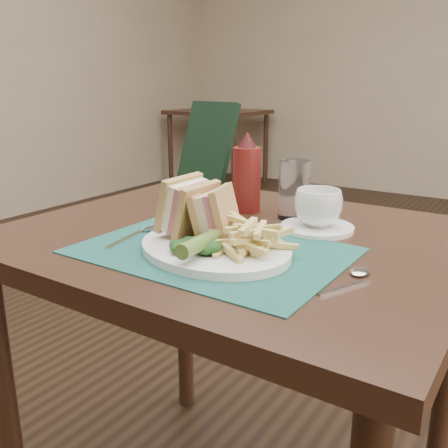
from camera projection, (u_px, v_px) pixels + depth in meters
name	position (u px, v px, depth m)	size (l,w,h in m)	color
floor	(316.00, 413.00, 1.63)	(7.00, 7.00, 0.00)	black
table_main	(235.00, 390.00, 1.12)	(0.90, 0.75, 0.75)	black
table_bg_left	(218.00, 147.00, 5.22)	(0.90, 0.75, 0.75)	black
placemat	(213.00, 250.00, 0.90)	(0.47, 0.33, 0.00)	#174C42
plate	(215.00, 248.00, 0.89)	(0.30, 0.24, 0.01)	white
sandwich_half_a	(179.00, 204.00, 0.94)	(0.06, 0.11, 0.10)	tan
sandwich_half_b	(204.00, 212.00, 0.91)	(0.06, 0.10, 0.09)	tan
kale_garnish	(196.00, 246.00, 0.84)	(0.11, 0.08, 0.03)	#143613
pickle_spear	(201.00, 243.00, 0.82)	(0.03, 0.03, 0.12)	#496A28
fries_pile	(248.00, 233.00, 0.85)	(0.18, 0.20, 0.06)	#D7C16B
fork	(136.00, 233.00, 0.98)	(0.03, 0.17, 0.01)	silver
spoon	(350.00, 280.00, 0.76)	(0.03, 0.15, 0.01)	silver
saucer	(317.00, 228.00, 1.03)	(0.15, 0.15, 0.01)	white
coffee_cup	(318.00, 208.00, 1.01)	(0.10, 0.10, 0.08)	white
drinking_glass	(294.00, 190.00, 1.10)	(0.07, 0.07, 0.13)	white
ketchup_bottle	(247.00, 172.00, 1.15)	(0.06, 0.06, 0.19)	#611410
check_presenter	(206.00, 152.00, 1.26)	(0.15, 0.02, 0.25)	black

